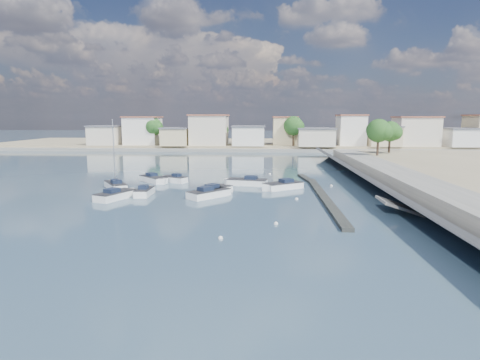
# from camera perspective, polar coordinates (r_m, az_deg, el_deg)

# --- Properties ---
(ground) EXTENTS (400.00, 400.00, 0.00)m
(ground) POSITION_cam_1_polar(r_m,az_deg,el_deg) (74.73, 3.21, 1.97)
(ground) COLOR #284251
(ground) RESTS_ON ground
(seawall_walkway) EXTENTS (5.00, 90.00, 1.80)m
(seawall_walkway) POSITION_cam_1_polar(r_m,az_deg,el_deg) (51.23, 24.24, -1.01)
(seawall_walkway) COLOR slate
(seawall_walkway) RESTS_ON ground
(breakwater) EXTENTS (2.00, 31.02, 0.35)m
(breakwater) POSITION_cam_1_polar(r_m,az_deg,el_deg) (48.16, 11.31, -1.86)
(breakwater) COLOR black
(breakwater) RESTS_ON ground
(far_shore_land) EXTENTS (160.00, 40.00, 1.40)m
(far_shore_land) POSITION_cam_1_polar(r_m,az_deg,el_deg) (126.45, 3.33, 5.14)
(far_shore_land) COLOR gray
(far_shore_land) RESTS_ON ground
(far_shore_quay) EXTENTS (160.00, 2.50, 0.80)m
(far_shore_quay) POSITION_cam_1_polar(r_m,az_deg,el_deg) (105.53, 3.30, 4.22)
(far_shore_quay) COLOR slate
(far_shore_quay) RESTS_ON ground
(far_town) EXTENTS (113.01, 12.80, 8.35)m
(far_town) POSITION_cam_1_polar(r_m,az_deg,el_deg) (111.66, 8.87, 6.72)
(far_town) COLOR beige
(far_town) RESTS_ON far_shore_land
(shore_trees) EXTENTS (74.56, 38.32, 7.92)m
(shore_trees) POSITION_cam_1_polar(r_m,az_deg,el_deg) (102.65, 8.02, 7.27)
(shore_trees) COLOR #38281E
(shore_trees) RESTS_ON ground
(motorboat_a) EXTENTS (1.67, 4.44, 1.48)m
(motorboat_a) POSITION_cam_1_polar(r_m,az_deg,el_deg) (48.32, -13.35, -1.64)
(motorboat_a) COLOR white
(motorboat_a) RESTS_ON ground
(motorboat_b) EXTENTS (4.15, 4.99, 1.48)m
(motorboat_b) POSITION_cam_1_polar(r_m,az_deg,el_deg) (47.79, -3.41, -1.53)
(motorboat_b) COLOR white
(motorboat_b) RESTS_ON ground
(motorboat_c) EXTENTS (5.95, 3.02, 1.48)m
(motorboat_c) POSITION_cam_1_polar(r_m,az_deg,el_deg) (53.90, 0.75, -0.32)
(motorboat_c) COLOR white
(motorboat_c) RESTS_ON ground
(motorboat_d) EXTENTS (5.37, 4.58, 1.48)m
(motorboat_d) POSITION_cam_1_polar(r_m,az_deg,el_deg) (51.12, 5.88, -0.87)
(motorboat_d) COLOR white
(motorboat_d) RESTS_ON ground
(motorboat_e) EXTENTS (3.74, 5.45, 1.48)m
(motorboat_e) POSITION_cam_1_polar(r_m,az_deg,el_deg) (47.02, -17.06, -2.09)
(motorboat_e) COLOR white
(motorboat_e) RESTS_ON ground
(motorboat_f) EXTENTS (3.98, 3.09, 1.48)m
(motorboat_f) POSITION_cam_1_polar(r_m,az_deg,el_deg) (57.08, -9.44, 0.08)
(motorboat_f) COLOR white
(motorboat_f) RESTS_ON ground
(motorboat_g) EXTENTS (4.78, 4.83, 1.48)m
(motorboat_g) POSITION_cam_1_polar(r_m,az_deg,el_deg) (57.43, -12.10, 0.06)
(motorboat_g) COLOR white
(motorboat_g) RESTS_ON ground
(motorboat_h) EXTENTS (4.92, 5.17, 1.48)m
(motorboat_h) POSITION_cam_1_polar(r_m,az_deg,el_deg) (46.07, -4.18, -1.93)
(motorboat_h) COLOR white
(motorboat_h) RESTS_ON ground
(sailboat) EXTENTS (4.35, 5.30, 9.00)m
(sailboat) POSITION_cam_1_polar(r_m,az_deg,el_deg) (53.61, -17.34, -0.73)
(sailboat) COLOR white
(sailboat) RESTS_ON ground
(mooring_buoys) EXTENTS (12.48, 34.84, 0.37)m
(mooring_buoys) POSITION_cam_1_polar(r_m,az_deg,el_deg) (47.99, 5.38, -1.91)
(mooring_buoys) COLOR white
(mooring_buoys) RESTS_ON ground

